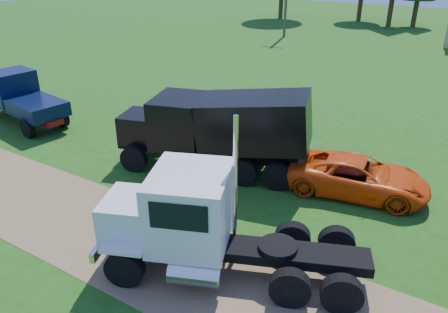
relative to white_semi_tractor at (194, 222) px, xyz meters
The scene contains 7 objects.
ground 1.73m from the white_semi_tractor, ahead, with size 140.00×140.00×0.00m, color #214E11.
dirt_track 1.73m from the white_semi_tractor, ahead, with size 120.00×4.20×0.01m, color brown.
white_semi_tractor is the anchor object (origin of this frame).
black_dump_truck 6.28m from the white_semi_tractor, 115.90° to the left, with size 8.15×4.49×3.47m.
navy_truck 15.46m from the white_semi_tractor, 161.61° to the left, with size 6.19×2.89×2.63m.
orange_pickup 7.27m from the white_semi_tractor, 67.94° to the left, with size 2.35×5.11×1.42m, color #F0500B.
spectator_b 8.11m from the white_semi_tractor, 121.29° to the left, with size 0.93×0.73×1.92m, color #999999.
Camera 1 is at (5.23, -8.07, 8.38)m, focal length 35.00 mm.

